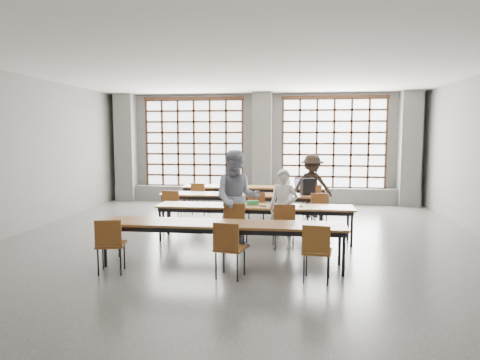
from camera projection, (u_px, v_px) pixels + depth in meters
The scene contains 40 objects.
floor at pixel (243, 243), 8.59m from camera, with size 11.00×11.00×0.00m, color #4E4D4B.
ceiling at pixel (243, 66), 8.22m from camera, with size 11.00×11.00×0.00m, color silver.
wall_back at pixel (263, 148), 13.83m from camera, with size 10.00×10.00×0.00m, color slate.
wall_front at pixel (152, 195), 2.98m from camera, with size 10.00×10.00×0.00m, color slate.
wall_left at pixel (8, 155), 9.02m from camera, with size 11.00×11.00×0.00m, color slate.
column_left at pixel (126, 148), 14.11m from camera, with size 0.60×0.55×3.50m, color #5A5A58.
column_mid at pixel (262, 148), 13.56m from camera, with size 0.60×0.55×3.50m, color #5A5A58.
column_right at pixel (409, 149), 13.01m from camera, with size 0.60×0.55×3.50m, color #5A5A58.
window_left at pixel (194, 143), 14.02m from camera, with size 3.32×0.12×3.00m.
window_right at pixel (334, 144), 13.47m from camera, with size 3.32×0.12×3.00m.
sill_ledge at pixel (262, 195), 13.79m from camera, with size 9.80×0.35×0.50m, color #5A5A58.
desk_row_a at pixel (254, 189), 12.02m from camera, with size 4.00×0.70×0.73m.
desk_row_b at pixel (242, 197), 10.49m from camera, with size 4.00×0.70×0.73m.
desk_row_c at pixel (255, 209), 8.77m from camera, with size 4.00×0.70×0.73m.
desk_row_d at pixel (223, 227), 7.04m from camera, with size 4.00×0.70×0.73m.
chair_back_left at pixel (200, 195), 11.59m from camera, with size 0.49×0.49×0.88m.
chair_back_mid at pixel (281, 197), 11.32m from camera, with size 0.43×0.43×0.88m.
chair_back_right at pixel (313, 197), 11.22m from camera, with size 0.51×0.51×0.88m.
chair_mid_left at pixel (172, 205), 10.08m from camera, with size 0.45×0.45×0.88m.
chair_mid_centre at pixel (256, 206), 9.83m from camera, with size 0.46×0.46×0.88m.
chair_mid_right at pixel (318, 207), 9.66m from camera, with size 0.49×0.50×0.88m.
chair_front_left at pixel (236, 220), 8.20m from camera, with size 0.45×0.46×0.88m.
chair_front_right at pixel (284, 222), 8.09m from camera, with size 0.48×0.48×0.88m.
chair_near_left at pixel (110, 240), 6.64m from camera, with size 0.50×0.50×0.88m.
chair_near_mid at pixel (229, 244), 6.41m from camera, with size 0.49×0.50×0.88m.
chair_near_right at pixel (317, 247), 6.25m from camera, with size 0.47×0.48×0.88m.
student_male at pixel (283, 209), 8.20m from camera, with size 0.56×0.36×1.52m, color silver.
student_female at pixel (237, 199), 8.29m from camera, with size 0.91×0.71×1.88m, color #19284D.
student_back at pixel (312, 186), 11.32m from camera, with size 1.07×0.62×1.66m, color black.
laptop_front at pixel (283, 202), 8.79m from camera, with size 0.46×0.43×0.26m.
laptop_back at pixel (301, 184), 11.95m from camera, with size 0.42×0.38×0.26m.
mouse at pixel (301, 206), 8.63m from camera, with size 0.10×0.06×0.04m, color white.
green_box at pixel (253, 203), 8.85m from camera, with size 0.25×0.09×0.09m, color green.
phone at pixel (263, 206), 8.65m from camera, with size 0.13×0.06×0.01m, color black.
paper_sheet_a at pixel (218, 193), 10.61m from camera, with size 0.30×0.21×0.00m, color silver.
paper_sheet_b at pixel (230, 194), 10.47m from camera, with size 0.30×0.21×0.00m, color white.
paper_sheet_c at pixel (246, 194), 10.47m from camera, with size 0.30×0.21×0.00m, color white.
backpack at pixel (308, 187), 10.32m from camera, with size 0.32×0.20×0.40m, color black.
plastic_bag at pixel (286, 182), 11.94m from camera, with size 0.26×0.21×0.29m, color white.
red_pouch at pixel (111, 241), 6.72m from camera, with size 0.20×0.08×0.06m, color #B32C16.
Camera 1 is at (0.97, -8.35, 2.17)m, focal length 32.00 mm.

